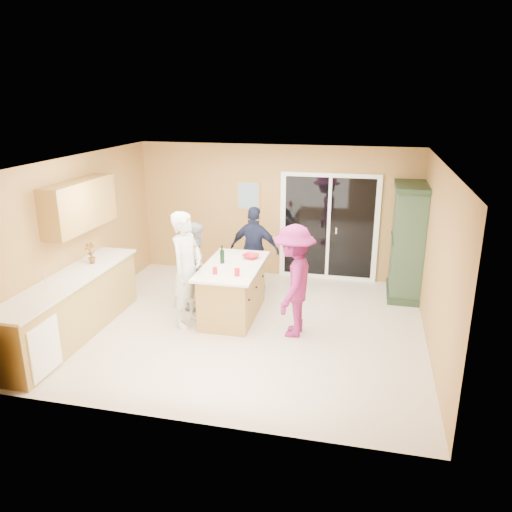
% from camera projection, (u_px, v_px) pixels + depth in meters
% --- Properties ---
extents(floor, '(5.50, 5.50, 0.00)m').
position_uv_depth(floor, '(245.00, 326.00, 7.90)').
color(floor, beige).
rests_on(floor, ground).
extents(ceiling, '(5.50, 5.00, 0.10)m').
position_uv_depth(ceiling, '(244.00, 161.00, 7.10)').
color(ceiling, silver).
rests_on(ceiling, wall_back).
extents(wall_back, '(5.50, 0.10, 2.60)m').
position_uv_depth(wall_back, '(276.00, 212.00, 9.82)').
color(wall_back, tan).
rests_on(wall_back, ground).
extents(wall_front, '(5.50, 0.10, 2.60)m').
position_uv_depth(wall_front, '(186.00, 316.00, 5.18)').
color(wall_front, tan).
rests_on(wall_front, ground).
extents(wall_left, '(0.10, 5.00, 2.60)m').
position_uv_depth(wall_left, '(81.00, 237.00, 8.09)').
color(wall_left, tan).
rests_on(wall_left, ground).
extents(wall_right, '(0.10, 5.00, 2.60)m').
position_uv_depth(wall_right, '(437.00, 261.00, 6.92)').
color(wall_right, tan).
rests_on(wall_right, ground).
extents(left_cabinet_run, '(0.65, 3.05, 1.24)m').
position_uv_depth(left_cabinet_run, '(66.00, 312.00, 7.31)').
color(left_cabinet_run, '#A98A42').
rests_on(left_cabinet_run, floor).
extents(upper_cabinets, '(0.35, 1.60, 0.75)m').
position_uv_depth(upper_cabinets, '(80.00, 205.00, 7.69)').
color(upper_cabinets, '#A98A42').
rests_on(upper_cabinets, wall_left).
extents(sliding_door, '(1.90, 0.07, 2.10)m').
position_uv_depth(sliding_door, '(329.00, 227.00, 9.64)').
color(sliding_door, white).
rests_on(sliding_door, floor).
extents(framed_picture, '(0.46, 0.04, 0.56)m').
position_uv_depth(framed_picture, '(248.00, 196.00, 9.82)').
color(framed_picture, '#A48652').
rests_on(framed_picture, wall_back).
extents(kitchen_island, '(0.93, 1.69, 0.88)m').
position_uv_depth(kitchen_island, '(233.00, 292.00, 8.17)').
color(kitchen_island, '#A98A42').
rests_on(kitchen_island, floor).
extents(green_hutch, '(0.59, 1.11, 2.04)m').
position_uv_depth(green_hutch, '(407.00, 243.00, 8.83)').
color(green_hutch, '#203522').
rests_on(green_hutch, floor).
extents(woman_white, '(0.57, 0.74, 1.84)m').
position_uv_depth(woman_white, '(187.00, 270.00, 7.71)').
color(woman_white, silver).
rests_on(woman_white, floor).
extents(woman_grey, '(0.68, 0.81, 1.48)m').
position_uv_depth(woman_grey, '(197.00, 265.00, 8.49)').
color(woman_grey, '#9B9B9D').
rests_on(woman_grey, floor).
extents(woman_navy, '(0.98, 0.50, 1.60)m').
position_uv_depth(woman_navy, '(255.00, 250.00, 9.08)').
color(woman_navy, '#192138').
rests_on(woman_navy, floor).
extents(woman_magenta, '(0.69, 1.14, 1.71)m').
position_uv_depth(woman_magenta, '(294.00, 281.00, 7.41)').
color(woman_magenta, '#7D1B5F').
rests_on(woman_magenta, floor).
extents(serving_bowl, '(0.33, 0.33, 0.06)m').
position_uv_depth(serving_bowl, '(251.00, 256.00, 8.35)').
color(serving_bowl, red).
rests_on(serving_bowl, kitchen_island).
extents(tulip_vase, '(0.20, 0.14, 0.36)m').
position_uv_depth(tulip_vase, '(91.00, 253.00, 7.87)').
color(tulip_vase, '#AB1711').
rests_on(tulip_vase, left_cabinet_run).
extents(tumbler_near, '(0.10, 0.10, 0.12)m').
position_uv_depth(tumbler_near, '(237.00, 272.00, 7.53)').
color(tumbler_near, red).
rests_on(tumbler_near, kitchen_island).
extents(tumbler_far, '(0.08, 0.08, 0.11)m').
position_uv_depth(tumbler_far, '(215.00, 271.00, 7.61)').
color(tumbler_far, red).
rests_on(tumbler_far, kitchen_island).
extents(wine_bottle, '(0.07, 0.07, 0.32)m').
position_uv_depth(wine_bottle, '(222.00, 257.00, 8.04)').
color(wine_bottle, black).
rests_on(wine_bottle, kitchen_island).
extents(white_plate, '(0.21, 0.21, 0.01)m').
position_uv_depth(white_plate, '(222.00, 266.00, 7.98)').
color(white_plate, white).
rests_on(white_plate, kitchen_island).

